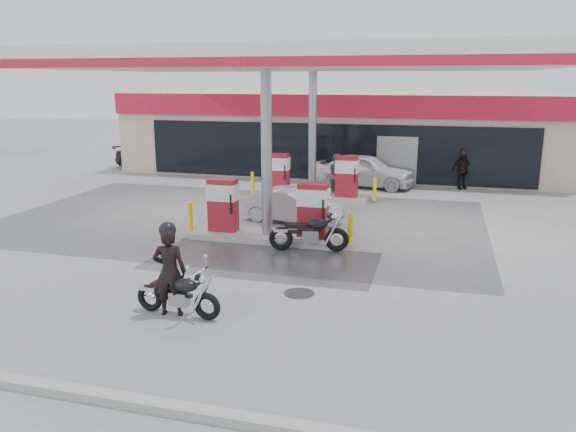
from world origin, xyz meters
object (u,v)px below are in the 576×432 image
sedan_white (365,170)px  hatchback_silver (292,206)px  main_motorcycle (179,295)px  attendant (337,175)px  biker_main (170,272)px  parked_car_left (151,158)px  pump_island_near (267,216)px  parked_motorcycle (310,233)px  pump_island_far (312,182)px  biker_walking (462,170)px

sedan_white → hatchback_silver: bearing=176.2°
main_motorcycle → attendant: attendant is taller
sedan_white → attendant: size_ratio=2.54×
biker_main → parked_car_left: (-9.74, 17.02, -0.32)m
main_motorcycle → sedan_white: size_ratio=0.44×
biker_main → sedan_white: (1.93, 14.99, -0.17)m
hatchback_silver → parked_car_left: size_ratio=0.83×
pump_island_near → sedan_white: pump_island_near is taller
pump_island_near → sedan_white: size_ratio=1.17×
main_motorcycle → hatchback_silver: (0.23, 8.01, 0.13)m
biker_main → parked_motorcycle: biker_main is taller
pump_island_far → attendant: 1.30m
hatchback_silver → biker_walking: 9.49m
parked_car_left → biker_walking: biker_walking is taller
parked_car_left → biker_walking: (15.84, -1.43, 0.22)m
biker_main → hatchback_silver: bearing=-105.6°
pump_island_near → hatchback_silver: 2.21m
parked_car_left → hatchback_silver: bearing=-117.3°
pump_island_far → parked_motorcycle: 6.95m
pump_island_near → biker_walking: pump_island_near is taller
parked_car_left → attendant: bearing=-97.1°
parked_motorcycle → attendant: attendant is taller
biker_walking → sedan_white: bearing=160.0°
pump_island_far → sedan_white: pump_island_far is taller
parked_motorcycle → hatchback_silver: 3.27m
biker_main → sedan_white: biker_main is taller
parked_car_left → biker_walking: bearing=-80.9°
pump_island_near → hatchback_silver: bearing=85.6°
pump_island_near → biker_walking: size_ratio=3.13×
main_motorcycle → parked_motorcycle: (1.57, 5.02, 0.08)m
pump_island_near → hatchback_silver: (0.17, 2.20, -0.15)m
parked_motorcycle → pump_island_near: bearing=141.4°
biker_main → sedan_white: bearing=-109.9°
attendant → hatchback_silver: 4.85m
pump_island_near → biker_main: (-0.26, -5.79, 0.21)m
parked_motorcycle → main_motorcycle: bearing=-118.3°
main_motorcycle → parked_car_left: parked_car_left is taller
biker_main → parked_car_left: bearing=-72.8°
biker_main → pump_island_near: bearing=-105.1°
attendant → hatchback_silver: attendant is taller
main_motorcycle → parked_car_left: 19.72m
pump_island_near → biker_main: 5.80m
attendant → biker_walking: size_ratio=1.05×
pump_island_near → attendant: size_ratio=2.97×
biker_main → sedan_white: 15.12m
main_motorcycle → pump_island_near: bearing=94.1°
pump_island_far → attendant: bearing=50.5°
pump_island_near → attendant: (0.82, 7.00, 0.15)m
main_motorcycle → biker_main: (-0.19, 0.01, 0.49)m
hatchback_silver → sedan_white: bearing=-0.6°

